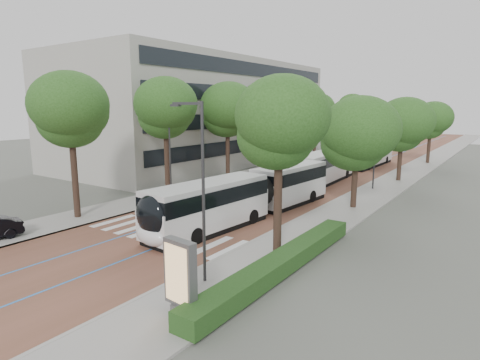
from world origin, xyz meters
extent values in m
plane|color=#51544C|center=(0.00, 0.00, 0.00)|extent=(160.00, 160.00, 0.00)
cube|color=brown|center=(0.00, 40.00, 0.01)|extent=(11.00, 140.00, 0.02)
cube|color=gray|center=(-7.50, 40.00, 0.06)|extent=(4.00, 140.00, 0.12)
cube|color=gray|center=(7.50, 40.00, 0.06)|extent=(4.00, 140.00, 0.12)
cube|color=gray|center=(-5.60, 40.00, 0.06)|extent=(0.20, 140.00, 0.14)
cube|color=gray|center=(5.60, 40.00, 0.06)|extent=(0.20, 140.00, 0.14)
cube|color=silver|center=(-4.80, 1.00, 0.03)|extent=(0.55, 3.60, 0.01)
cube|color=silver|center=(-3.55, 1.00, 0.03)|extent=(0.55, 3.60, 0.01)
cube|color=silver|center=(-2.30, 1.00, 0.03)|extent=(0.55, 3.60, 0.01)
cube|color=silver|center=(-1.05, 1.00, 0.03)|extent=(0.55, 3.60, 0.01)
cube|color=silver|center=(0.20, 1.00, 0.03)|extent=(0.55, 3.60, 0.01)
cube|color=silver|center=(1.45, 1.00, 0.03)|extent=(0.55, 3.60, 0.01)
cube|color=silver|center=(2.70, 1.00, 0.03)|extent=(0.55, 3.60, 0.01)
cube|color=silver|center=(3.95, 1.00, 0.03)|extent=(0.55, 3.60, 0.01)
cube|color=silver|center=(5.20, 1.00, 0.03)|extent=(0.55, 3.60, 0.01)
cube|color=blue|center=(-1.60, 40.00, 0.02)|extent=(0.12, 126.00, 0.01)
cube|color=blue|center=(1.60, 40.00, 0.02)|extent=(0.12, 126.00, 0.01)
cube|color=#9E9A92|center=(-19.50, 28.00, 7.00)|extent=(18.00, 40.00, 14.00)
cube|color=black|center=(-10.45, 28.00, 3.00)|extent=(0.12, 38.00, 1.60)
cube|color=black|center=(-10.45, 28.00, 6.20)|extent=(0.12, 38.00, 1.60)
cube|color=black|center=(-10.45, 28.00, 9.40)|extent=(0.12, 38.00, 1.60)
cube|color=black|center=(-10.45, 28.00, 12.40)|extent=(0.12, 38.00, 1.60)
cube|color=#193C14|center=(9.10, 0.00, 0.52)|extent=(1.20, 14.00, 0.80)
cylinder|color=#323235|center=(6.80, -3.00, 4.12)|extent=(0.14, 0.14, 8.00)
cube|color=#323235|center=(6.00, -3.00, 8.02)|extent=(1.70, 0.12, 0.12)
cube|color=#323235|center=(5.30, -3.00, 7.94)|extent=(0.50, 0.20, 0.10)
cylinder|color=#323235|center=(6.80, 22.00, 4.12)|extent=(0.14, 0.14, 8.00)
cube|color=#323235|center=(6.00, 22.00, 8.02)|extent=(1.70, 0.12, 0.12)
cube|color=#323235|center=(5.30, 22.00, 7.94)|extent=(0.50, 0.20, 0.10)
cylinder|color=#323235|center=(-6.10, 8.00, 4.12)|extent=(0.14, 0.14, 8.00)
cylinder|color=black|center=(-7.50, 0.00, 2.63)|extent=(0.44, 0.44, 5.26)
ellipsoid|color=#204717|center=(-7.50, 0.00, 7.41)|extent=(5.27, 5.27, 4.48)
cylinder|color=black|center=(-7.50, 9.00, 2.66)|extent=(0.44, 0.44, 5.31)
ellipsoid|color=#204717|center=(-7.50, 9.00, 7.49)|extent=(5.42, 5.42, 4.61)
cylinder|color=black|center=(-7.50, 18.00, 2.57)|extent=(0.44, 0.44, 5.15)
ellipsoid|color=#204717|center=(-7.50, 18.00, 7.26)|extent=(5.96, 5.96, 5.07)
cylinder|color=black|center=(-7.50, 28.00, 2.42)|extent=(0.44, 0.44, 4.84)
ellipsoid|color=#204717|center=(-7.50, 28.00, 6.82)|extent=(6.36, 6.36, 5.41)
cylinder|color=black|center=(-7.50, 40.00, 2.47)|extent=(0.44, 0.44, 4.94)
ellipsoid|color=#204717|center=(-7.50, 40.00, 6.96)|extent=(5.31, 5.31, 4.51)
cylinder|color=black|center=(-7.50, 55.00, 2.56)|extent=(0.44, 0.44, 5.13)
ellipsoid|color=#204717|center=(-7.50, 55.00, 7.23)|extent=(5.16, 5.16, 4.39)
cylinder|color=black|center=(7.70, 2.00, 2.43)|extent=(0.44, 0.44, 4.85)
ellipsoid|color=#204717|center=(7.70, 2.00, 6.84)|extent=(4.85, 4.85, 4.12)
cylinder|color=black|center=(7.70, 14.00, 1.98)|extent=(0.44, 0.44, 3.96)
ellipsoid|color=#204717|center=(7.70, 14.00, 5.58)|extent=(5.93, 5.93, 5.04)
cylinder|color=black|center=(7.70, 28.00, 2.04)|extent=(0.44, 0.44, 4.07)
ellipsoid|color=#204717|center=(7.70, 28.00, 5.74)|extent=(5.86, 5.86, 4.98)
cylinder|color=black|center=(7.70, 44.00, 2.04)|extent=(0.44, 0.44, 4.08)
ellipsoid|color=#204717|center=(7.70, 44.00, 5.74)|extent=(5.14, 5.14, 4.37)
cylinder|color=black|center=(2.53, 8.17, 1.77)|extent=(2.37, 1.08, 2.30)
cube|color=silver|center=(2.11, 3.05, 1.26)|extent=(3.26, 9.53, 1.82)
cube|color=black|center=(2.11, 3.05, 2.40)|extent=(3.28, 9.35, 0.97)
cube|color=#B9B9BB|center=(2.11, 3.05, 3.04)|extent=(3.19, 9.34, 0.31)
cube|color=black|center=(2.11, 3.05, 0.17)|extent=(3.17, 9.16, 0.35)
cube|color=silver|center=(2.88, 12.47, 1.26)|extent=(3.12, 7.92, 1.82)
cube|color=black|center=(2.88, 12.47, 2.40)|extent=(3.15, 7.77, 0.97)
cube|color=#B9B9BB|center=(2.88, 12.47, 3.04)|extent=(3.06, 7.76, 0.31)
cube|color=black|center=(2.88, 12.47, 0.17)|extent=(3.05, 7.61, 0.35)
ellipsoid|color=black|center=(1.74, -1.46, 2.00)|extent=(2.43, 1.29, 2.28)
ellipsoid|color=silver|center=(1.73, -1.51, 0.86)|extent=(2.42, 1.19, 1.14)
cylinder|color=black|center=(0.79, 0.87, 0.50)|extent=(0.38, 1.02, 1.00)
cylinder|color=black|center=(3.05, 0.69, 0.50)|extent=(0.38, 1.02, 1.00)
cylinder|color=black|center=(1.89, 14.23, 0.50)|extent=(0.38, 1.02, 1.00)
cylinder|color=black|center=(4.14, 14.05, 0.50)|extent=(0.38, 1.02, 1.00)
cylinder|color=black|center=(1.23, 6.22, 0.50)|extent=(0.38, 1.02, 1.00)
cylinder|color=black|center=(3.48, 6.03, 0.50)|extent=(0.38, 1.02, 1.00)
cube|color=silver|center=(1.46, 22.84, 1.26)|extent=(2.93, 12.08, 1.82)
cube|color=black|center=(1.46, 22.84, 2.40)|extent=(2.96, 11.84, 0.97)
cube|color=#B9B9BB|center=(1.46, 22.84, 3.04)|extent=(2.87, 11.84, 0.31)
cube|color=black|center=(1.46, 22.84, 0.17)|extent=(2.86, 11.60, 0.35)
ellipsoid|color=black|center=(1.67, 17.00, 2.00)|extent=(2.39, 1.18, 2.28)
ellipsoid|color=silver|center=(1.67, 16.95, 0.86)|extent=(2.38, 1.08, 1.14)
cylinder|color=black|center=(0.46, 19.20, 0.50)|extent=(0.34, 1.01, 1.00)
cylinder|color=black|center=(2.72, 19.28, 0.50)|extent=(0.34, 1.01, 1.00)
cylinder|color=black|center=(0.19, 26.60, 0.50)|extent=(0.34, 1.01, 1.00)
cylinder|color=black|center=(2.45, 26.68, 0.50)|extent=(0.34, 1.01, 1.00)
cube|color=silver|center=(1.71, 37.13, 1.26)|extent=(2.79, 12.06, 1.82)
cube|color=black|center=(1.71, 37.13, 2.40)|extent=(2.83, 11.82, 0.97)
cube|color=#B9B9BB|center=(1.71, 37.13, 3.04)|extent=(2.74, 11.82, 0.31)
cube|color=black|center=(1.71, 37.13, 0.17)|extent=(2.73, 11.58, 0.35)
ellipsoid|color=black|center=(1.56, 31.28, 2.00)|extent=(2.38, 1.16, 2.28)
ellipsoid|color=silver|center=(1.56, 31.23, 0.86)|extent=(2.37, 1.06, 1.14)
cylinder|color=black|center=(0.49, 33.56, 0.50)|extent=(0.32, 1.01, 1.00)
cylinder|color=black|center=(2.75, 33.51, 0.50)|extent=(0.32, 1.01, 1.00)
cylinder|color=black|center=(0.67, 40.96, 0.50)|extent=(0.32, 1.01, 1.00)
cylinder|color=black|center=(2.93, 40.90, 0.50)|extent=(0.32, 1.01, 1.00)
cube|color=#59595B|center=(8.06, -5.88, 0.34)|extent=(0.72, 0.62, 0.44)
cube|color=#59595B|center=(8.06, -5.88, 1.84)|extent=(1.47, 0.54, 2.55)
cube|color=tan|center=(8.04, -6.09, 1.84)|extent=(1.21, 0.15, 2.21)
camera|label=1|loc=(17.85, -16.06, 7.93)|focal=30.00mm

